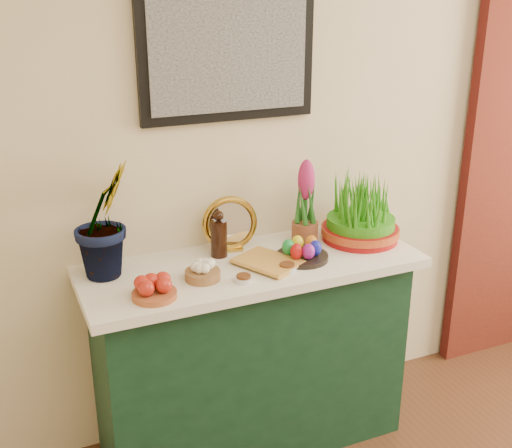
{
  "coord_description": "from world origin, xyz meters",
  "views": [
    {
      "loc": [
        -1.39,
        -0.21,
        1.96
      ],
      "look_at": [
        -0.44,
        1.95,
        1.07
      ],
      "focal_mm": 45.0,
      "sensor_mm": 36.0,
      "label": 1
    }
  ],
  "objects": [
    {
      "name": "apple_bowl",
      "position": [
        -0.89,
        1.85,
        0.92
      ],
      "size": [
        0.21,
        0.21,
        0.08
      ],
      "color": "#A04E28",
      "rests_on": "tablecloth"
    },
    {
      "name": "hyacinth_pink",
      "position": [
        -0.15,
        2.1,
        1.06
      ],
      "size": [
        0.11,
        0.11,
        0.38
      ],
      "color": "brown",
      "rests_on": "tablecloth"
    },
    {
      "name": "spice_dish_right",
      "position": [
        -0.35,
        1.86,
        0.9
      ],
      "size": [
        0.08,
        0.08,
        0.03
      ],
      "color": "silver",
      "rests_on": "tablecloth"
    },
    {
      "name": "garlic_basket",
      "position": [
        -0.68,
        1.92,
        0.92
      ],
      "size": [
        0.16,
        0.16,
        0.08
      ],
      "color": "#91603A",
      "rests_on": "tablecloth"
    },
    {
      "name": "egg_plate",
      "position": [
        -0.24,
        1.94,
        0.92
      ],
      "size": [
        0.23,
        0.23,
        0.09
      ],
      "color": "black",
      "rests_on": "tablecloth"
    },
    {
      "name": "vinegar_cruet",
      "position": [
        -0.55,
        2.11,
        0.98
      ],
      "size": [
        0.07,
        0.07,
        0.2
      ],
      "color": "black",
      "rests_on": "tablecloth"
    },
    {
      "name": "tablecloth",
      "position": [
        -0.44,
        2.0,
        0.87
      ],
      "size": [
        1.4,
        0.55,
        0.04
      ],
      "primitive_type": "cube",
      "color": "silver",
      "rests_on": "sideboard"
    },
    {
      "name": "book",
      "position": [
        -0.48,
        1.9,
        0.91
      ],
      "size": [
        0.26,
        0.3,
        0.03
      ],
      "primitive_type": "imported",
      "rotation": [
        0.0,
        0.0,
        0.47
      ],
      "color": "gold",
      "rests_on": "tablecloth"
    },
    {
      "name": "mirror",
      "position": [
        -0.48,
        2.15,
        1.0
      ],
      "size": [
        0.24,
        0.09,
        0.24
      ],
      "color": "gold",
      "rests_on": "tablecloth"
    },
    {
      "name": "hyacinth_green",
      "position": [
        -1.0,
        2.12,
        1.19
      ],
      "size": [
        0.39,
        0.38,
        0.6
      ],
      "primitive_type": "imported",
      "rotation": [
        0.0,
        0.0,
        0.59
      ],
      "color": "#23661F",
      "rests_on": "tablecloth"
    },
    {
      "name": "wheatgrass_sabzeh",
      "position": [
        0.09,
        2.03,
        1.01
      ],
      "size": [
        0.34,
        0.34,
        0.28
      ],
      "color": "#990E0F",
      "rests_on": "tablecloth"
    },
    {
      "name": "spice_dish_left",
      "position": [
        -0.55,
        1.84,
        0.9
      ],
      "size": [
        0.07,
        0.07,
        0.03
      ],
      "color": "silver",
      "rests_on": "tablecloth"
    },
    {
      "name": "sideboard",
      "position": [
        -0.44,
        2.0,
        0.42
      ],
      "size": [
        1.3,
        0.45,
        0.85
      ],
      "primitive_type": "cube",
      "color": "#143822",
      "rests_on": "ground"
    }
  ]
}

